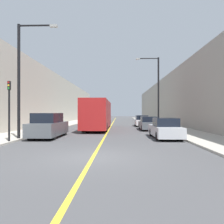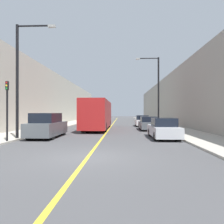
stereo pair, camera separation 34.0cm
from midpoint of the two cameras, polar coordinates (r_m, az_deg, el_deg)
name	(u,v)px [view 1 (the left image)]	position (r m, az deg, el deg)	size (l,w,h in m)	color
ground_plane	(93,157)	(9.54, -6.04, -11.67)	(200.00, 200.00, 0.00)	#474749
sidewalk_left	(73,123)	(40.22, -10.50, -2.74)	(3.48, 72.00, 0.12)	#B2AA9E
sidewalk_right	(153,123)	(39.75, 10.48, -2.77)	(3.48, 72.00, 0.12)	#B2AA9E
building_row_left	(52,100)	(41.19, -15.60, 2.97)	(4.00, 72.00, 8.24)	#B7B2A3
building_row_right	(174,100)	(40.50, 15.73, 2.92)	(4.00, 72.00, 8.09)	gray
road_center_line	(113,123)	(39.32, -0.07, -2.88)	(0.16, 72.00, 0.01)	gold
bus	(98,114)	(24.83, -4.06, -0.56)	(2.48, 11.56, 3.20)	#AD1E1E
parked_suv_left	(48,126)	(17.30, -16.80, -3.57)	(1.89, 4.83, 1.86)	#51565B
car_right_near	(165,129)	(16.59, 13.11, -4.35)	(1.79, 4.68, 1.51)	silver
car_right_mid	(149,124)	(24.06, 9.19, -3.08)	(1.89, 4.58, 1.46)	#51565B
car_right_far	(142,121)	(30.53, 7.42, -2.42)	(1.78, 4.30, 1.51)	silver
street_lamp_left	(22,73)	(16.63, -22.95, 9.34)	(2.80, 0.24, 7.91)	black
street_lamp_right	(156,88)	(26.69, 11.18, 6.25)	(2.80, 0.24, 8.36)	black
traffic_light	(9,108)	(15.10, -25.87, 0.91)	(0.16, 0.18, 3.75)	black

